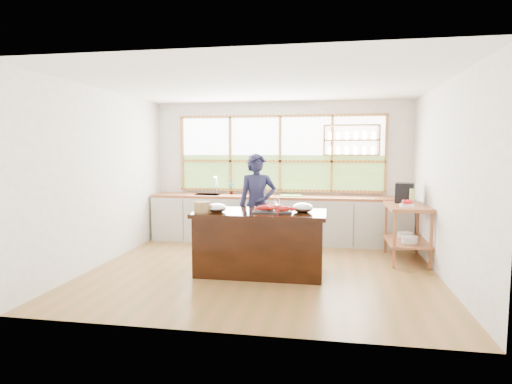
% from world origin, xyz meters
% --- Properties ---
extents(ground_plane, '(5.00, 5.00, 0.00)m').
position_xyz_m(ground_plane, '(0.00, 0.00, 0.00)').
color(ground_plane, '#946134').
extents(room_shell, '(5.02, 4.52, 2.71)m').
position_xyz_m(room_shell, '(0.02, 0.51, 1.75)').
color(room_shell, white).
rests_on(room_shell, ground_plane).
extents(back_counter, '(4.90, 0.63, 0.90)m').
position_xyz_m(back_counter, '(-0.02, 1.94, 0.45)').
color(back_counter, '#BAB9B0').
rests_on(back_counter, ground_plane).
extents(right_shelf_unit, '(0.62, 1.10, 0.90)m').
position_xyz_m(right_shelf_unit, '(2.19, 0.89, 0.60)').
color(right_shelf_unit, brown).
rests_on(right_shelf_unit, ground_plane).
extents(island, '(1.85, 0.90, 0.90)m').
position_xyz_m(island, '(0.00, -0.20, 0.45)').
color(island, black).
rests_on(island, ground_plane).
extents(cook, '(0.72, 0.57, 1.71)m').
position_xyz_m(cook, '(-0.20, 0.74, 0.86)').
color(cook, '#171834').
rests_on(cook, ground_plane).
extents(potted_plant, '(0.15, 0.13, 0.24)m').
position_xyz_m(potted_plant, '(-0.94, 2.00, 1.02)').
color(potted_plant, slate).
rests_on(potted_plant, back_counter).
extents(cutting_board, '(0.44, 0.35, 0.01)m').
position_xyz_m(cutting_board, '(0.25, 1.94, 0.91)').
color(cutting_board, '#5ECC49').
rests_on(cutting_board, back_counter).
extents(espresso_machine, '(0.35, 0.37, 0.33)m').
position_xyz_m(espresso_machine, '(2.19, 1.19, 1.06)').
color(espresso_machine, black).
rests_on(espresso_machine, right_shelf_unit).
extents(wine_bottle, '(0.08, 0.08, 0.27)m').
position_xyz_m(wine_bottle, '(2.24, 0.87, 1.03)').
color(wine_bottle, '#9AB251').
rests_on(wine_bottle, right_shelf_unit).
extents(fruit_bowl, '(0.23, 0.23, 0.11)m').
position_xyz_m(fruit_bowl, '(2.14, 0.66, 0.95)').
color(fruit_bowl, silver).
rests_on(fruit_bowl, right_shelf_unit).
extents(slate_board, '(0.57, 0.43, 0.02)m').
position_xyz_m(slate_board, '(0.18, -0.22, 0.91)').
color(slate_board, black).
rests_on(slate_board, island).
extents(lobster_pile, '(0.52, 0.44, 0.08)m').
position_xyz_m(lobster_pile, '(0.20, -0.23, 0.96)').
color(lobster_pile, red).
rests_on(lobster_pile, slate_board).
extents(mixing_bowl_left, '(0.27, 0.27, 0.13)m').
position_xyz_m(mixing_bowl_left, '(-0.59, -0.35, 0.96)').
color(mixing_bowl_left, '#B5B8BC').
rests_on(mixing_bowl_left, island).
extents(mixing_bowl_right, '(0.29, 0.29, 0.14)m').
position_xyz_m(mixing_bowl_right, '(0.60, -0.17, 0.96)').
color(mixing_bowl_right, '#B5B8BC').
rests_on(mixing_bowl_right, island).
extents(wine_glass, '(0.08, 0.08, 0.22)m').
position_xyz_m(wine_glass, '(0.27, -0.47, 1.06)').
color(wine_glass, white).
rests_on(wine_glass, island).
extents(wicker_basket, '(0.23, 0.23, 0.15)m').
position_xyz_m(wicker_basket, '(-0.79, -0.40, 0.97)').
color(wicker_basket, '#AC864C').
rests_on(wicker_basket, island).
extents(parchment_roll, '(0.20, 0.31, 0.08)m').
position_xyz_m(parchment_roll, '(-0.83, -0.00, 0.94)').
color(parchment_roll, silver).
rests_on(parchment_roll, island).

